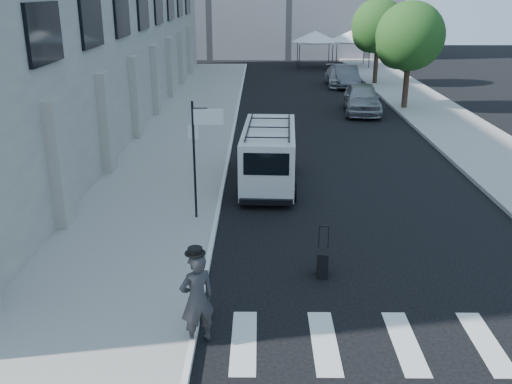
{
  "coord_description": "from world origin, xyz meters",
  "views": [
    {
      "loc": [
        -0.68,
        -12.65,
        6.63
      ],
      "look_at": [
        -0.8,
        2.22,
        1.3
      ],
      "focal_mm": 40.0,
      "sensor_mm": 36.0,
      "label": 1
    }
  ],
  "objects_px": {
    "cargo_van": "(269,155)",
    "parked_car_c": "(340,76)",
    "suitcase": "(323,263)",
    "parked_car_a": "(362,98)",
    "briefcase": "(202,312)",
    "businessman": "(197,299)",
    "parked_car_b": "(346,76)"
  },
  "relations": [
    {
      "from": "cargo_van",
      "to": "parked_car_c",
      "type": "distance_m",
      "value": 22.54
    },
    {
      "from": "suitcase",
      "to": "parked_car_a",
      "type": "bearing_deg",
      "value": 84.81
    },
    {
      "from": "suitcase",
      "to": "parked_car_a",
      "type": "xyz_separation_m",
      "value": [
        4.16,
        19.29,
        0.49
      ]
    },
    {
      "from": "cargo_van",
      "to": "parked_car_c",
      "type": "bearing_deg",
      "value": 78.86
    },
    {
      "from": "businessman",
      "to": "cargo_van",
      "type": "bearing_deg",
      "value": -129.36
    },
    {
      "from": "businessman",
      "to": "parked_car_b",
      "type": "relative_size",
      "value": 0.43
    },
    {
      "from": "parked_car_a",
      "to": "parked_car_c",
      "type": "distance_m",
      "value": 9.53
    },
    {
      "from": "parked_car_c",
      "to": "suitcase",
      "type": "bearing_deg",
      "value": -97.31
    },
    {
      "from": "briefcase",
      "to": "parked_car_a",
      "type": "xyz_separation_m",
      "value": [
        6.9,
        21.27,
        0.65
      ]
    },
    {
      "from": "suitcase",
      "to": "parked_car_a",
      "type": "distance_m",
      "value": 19.74
    },
    {
      "from": "briefcase",
      "to": "suitcase",
      "type": "distance_m",
      "value": 3.39
    },
    {
      "from": "cargo_van",
      "to": "parked_car_a",
      "type": "relative_size",
      "value": 1.14
    },
    {
      "from": "briefcase",
      "to": "parked_car_a",
      "type": "distance_m",
      "value": 22.37
    },
    {
      "from": "businessman",
      "to": "cargo_van",
      "type": "xyz_separation_m",
      "value": [
        1.52,
        9.76,
        0.11
      ]
    },
    {
      "from": "suitcase",
      "to": "parked_car_a",
      "type": "height_order",
      "value": "parked_car_a"
    },
    {
      "from": "businessman",
      "to": "parked_car_b",
      "type": "distance_m",
      "value": 31.98
    },
    {
      "from": "businessman",
      "to": "parked_car_a",
      "type": "height_order",
      "value": "businessman"
    },
    {
      "from": "businessman",
      "to": "suitcase",
      "type": "height_order",
      "value": "businessman"
    },
    {
      "from": "parked_car_c",
      "to": "businessman",
      "type": "bearing_deg",
      "value": -101.4
    },
    {
      "from": "briefcase",
      "to": "parked_car_c",
      "type": "bearing_deg",
      "value": 70.72
    },
    {
      "from": "suitcase",
      "to": "parked_car_c",
      "type": "relative_size",
      "value": 0.26
    },
    {
      "from": "cargo_van",
      "to": "briefcase",
      "type": "bearing_deg",
      "value": -97.01
    },
    {
      "from": "suitcase",
      "to": "briefcase",
      "type": "bearing_deg",
      "value": -137.07
    },
    {
      "from": "cargo_van",
      "to": "businessman",
      "type": "bearing_deg",
      "value": -96.2
    },
    {
      "from": "businessman",
      "to": "parked_car_a",
      "type": "xyz_separation_m",
      "value": [
        6.9,
        22.11,
        -0.15
      ]
    },
    {
      "from": "suitcase",
      "to": "parked_car_b",
      "type": "relative_size",
      "value": 0.27
    },
    {
      "from": "cargo_van",
      "to": "parked_car_b",
      "type": "xyz_separation_m",
      "value": [
        5.73,
        21.38,
        -0.33
      ]
    },
    {
      "from": "parked_car_a",
      "to": "cargo_van",
      "type": "bearing_deg",
      "value": -108.38
    },
    {
      "from": "briefcase",
      "to": "parked_car_a",
      "type": "height_order",
      "value": "parked_car_a"
    },
    {
      "from": "parked_car_b",
      "to": "suitcase",
      "type": "bearing_deg",
      "value": -97.99
    },
    {
      "from": "parked_car_a",
      "to": "parked_car_c",
      "type": "relative_size",
      "value": 1.03
    },
    {
      "from": "parked_car_c",
      "to": "parked_car_b",
      "type": "bearing_deg",
      "value": -53.79
    }
  ]
}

